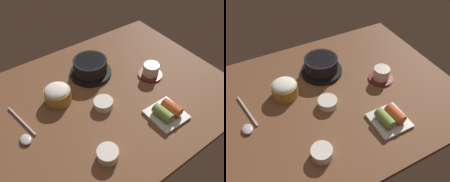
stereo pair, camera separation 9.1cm
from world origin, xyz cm
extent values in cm
cube|color=brown|center=(0.00, 0.00, 1.00)|extent=(100.00, 76.00, 2.00)
cylinder|color=black|center=(2.54, 14.38, 2.76)|extent=(17.71, 17.71, 1.51)
cylinder|color=black|center=(2.54, 14.38, 6.44)|extent=(14.16, 14.16, 5.86)
cylinder|color=#D15619|center=(2.54, 14.38, 9.07)|extent=(12.46, 12.46, 0.60)
cylinder|color=#B78C38|center=(-15.83, 8.35, 4.60)|extent=(10.14, 10.14, 5.20)
ellipsoid|color=white|center=(-15.83, 8.35, 7.20)|extent=(9.32, 9.32, 3.55)
cylinder|color=maroon|center=(22.67, -1.34, 2.40)|extent=(10.29, 10.29, 0.80)
cylinder|color=silver|center=(22.67, -1.34, 5.28)|extent=(6.65, 6.65, 4.95)
cylinder|color=#C6D18C|center=(22.67, -1.34, 7.45)|extent=(5.65, 5.65, 0.40)
cylinder|color=white|center=(-3.60, -4.27, 3.48)|extent=(7.33, 7.33, 2.95)
cylinder|color=brown|center=(-3.60, -4.27, 4.65)|extent=(6.01, 6.01, 0.50)
cube|color=silver|center=(12.33, -21.32, 2.50)|extent=(12.46, 12.46, 1.00)
cylinder|color=#7A9E47|center=(10.15, -21.32, 4.90)|extent=(4.36, 7.74, 3.81)
cylinder|color=#C64C23|center=(14.51, -21.32, 4.90)|extent=(4.42, 7.77, 3.81)
cylinder|color=white|center=(-14.44, -22.59, 3.73)|extent=(6.94, 6.94, 3.45)
cylinder|color=#386B2D|center=(-14.44, -22.59, 5.15)|extent=(5.69, 5.69, 0.50)
cylinder|color=#B7B7BC|center=(-31.34, 6.64, 2.40)|extent=(4.12, 17.29, 0.80)
ellipsoid|color=#B7B7BC|center=(-33.01, -1.93, 2.72)|extent=(3.60, 4.68, 1.26)
camera|label=1|loc=(-35.66, -54.28, 69.16)|focal=38.02mm
camera|label=2|loc=(-27.93, -59.05, 69.16)|focal=38.02mm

